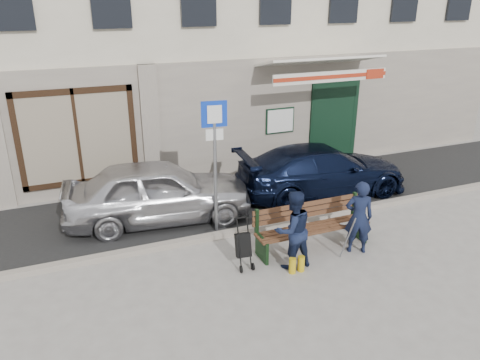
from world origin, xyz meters
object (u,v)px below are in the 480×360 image
car_navy (322,170)px  man (359,217)px  stroller (243,246)px  woman (293,230)px  car_silver (158,191)px  bench (311,228)px  parking_sign (215,146)px

car_navy → man: (-0.90, -2.81, 0.11)m
stroller → man: bearing=-2.8°
woman → stroller: 0.97m
car_navy → car_silver: bearing=93.9°
bench → stroller: size_ratio=2.48×
car_navy → parking_sign: bearing=110.8°
car_navy → parking_sign: 3.55m
man → parking_sign: bearing=-14.9°
car_silver → woman: bearing=-140.4°
car_silver → car_navy: size_ratio=0.94×
car_silver → woman: woman is taller
woman → car_silver: bearing=-61.3°
man → woman: bearing=24.9°
parking_sign → woman: 2.37m
woman → stroller: (-0.85, 0.32, -0.33)m
bench → man: (0.80, -0.44, 0.29)m
car_navy → stroller: 4.06m
car_silver → man: 4.37m
stroller → woman: bearing=-15.7°
car_navy → woman: (-2.35, -2.81, 0.12)m
bench → car_silver: bearing=136.0°
stroller → bench: bearing=9.7°
car_navy → man: 2.95m
car_navy → bench: size_ratio=1.83×
stroller → parking_sign: bearing=94.5°
car_silver → stroller: size_ratio=4.27×
car_navy → stroller: (-3.20, -2.49, -0.21)m
car_silver → man: (3.30, -2.86, 0.04)m
car_silver → bench: 3.49m
woman → stroller: size_ratio=1.57×
car_navy → woman: size_ratio=2.89×
parking_sign → man: (2.28, -1.89, -1.18)m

